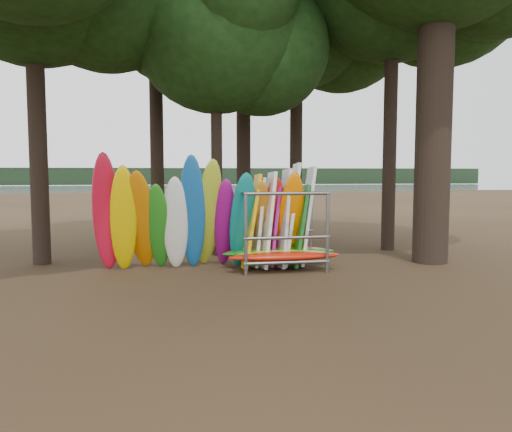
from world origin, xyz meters
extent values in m
plane|color=#47331E|center=(0.00, 0.00, 0.00)|extent=(120.00, 120.00, 0.00)
plane|color=gray|center=(0.00, 60.00, 0.00)|extent=(160.00, 160.00, 0.00)
cube|color=black|center=(0.00, 110.00, 2.00)|extent=(160.00, 4.00, 4.00)
cylinder|color=black|center=(-6.07, 2.76, 5.29)|extent=(0.50, 0.50, 10.58)
cylinder|color=black|center=(-2.79, 5.97, 5.92)|extent=(0.48, 0.48, 11.83)
cylinder|color=black|center=(0.51, 6.96, 7.17)|extent=(0.55, 0.55, 14.35)
cylinder|color=black|center=(2.56, 6.69, 5.55)|extent=(0.49, 0.49, 11.10)
cylinder|color=black|center=(-0.90, 3.44, 4.23)|extent=(0.36, 0.36, 8.45)
ellipsoid|color=black|center=(-0.90, 3.44, 7.19)|extent=(6.22, 6.22, 5.41)
cylinder|color=black|center=(4.98, 3.51, 5.98)|extent=(0.45, 0.45, 11.96)
cylinder|color=black|center=(5.13, 0.98, 6.33)|extent=(1.01, 1.01, 12.66)
ellipsoid|color=red|center=(-4.07, 1.17, 1.58)|extent=(0.71, 1.16, 3.23)
ellipsoid|color=#F3C700|center=(-3.62, 1.01, 1.41)|extent=(0.79, 1.25, 2.92)
ellipsoid|color=orange|center=(-3.17, 1.17, 1.34)|extent=(0.93, 1.60, 2.80)
ellipsoid|color=#24821C|center=(-2.72, 1.16, 1.18)|extent=(0.74, 1.34, 2.45)
ellipsoid|color=white|center=(-2.27, 1.07, 1.27)|extent=(0.71, 1.02, 2.60)
ellipsoid|color=#165CAB|center=(-1.82, 1.04, 1.55)|extent=(0.79, 1.29, 3.18)
ellipsoid|color=#BBD52C|center=(-1.37, 1.22, 1.49)|extent=(0.88, 1.71, 3.11)
ellipsoid|color=#990F7F|center=(-0.92, 1.25, 1.24)|extent=(0.63, 1.41, 2.60)
ellipsoid|color=#0D7777|center=(-0.47, 0.95, 1.32)|extent=(0.81, 1.20, 2.73)
ellipsoid|color=orange|center=(-0.03, 1.23, 1.21)|extent=(0.69, 1.56, 2.56)
ellipsoid|color=red|center=(0.42, 1.22, 1.26)|extent=(0.74, 1.07, 2.60)
ellipsoid|color=#FF7700|center=(0.87, 0.93, 1.32)|extent=(0.77, 1.13, 2.73)
ellipsoid|color=red|center=(0.55, 0.30, 0.42)|extent=(3.03, 0.55, 0.24)
ellipsoid|color=#BCCE1B|center=(0.55, 0.58, 0.42)|extent=(2.58, 0.55, 0.24)
ellipsoid|color=#1A7119|center=(0.55, 0.96, 0.42)|extent=(3.18, 0.55, 0.24)
ellipsoid|color=red|center=(0.55, 1.23, 0.42)|extent=(2.89, 0.55, 0.24)
cube|color=#EFAB0C|center=(-0.24, 0.88, 1.30)|extent=(0.54, 0.79, 2.60)
cube|color=silver|center=(-0.01, 1.09, 1.24)|extent=(0.40, 0.79, 2.50)
cube|color=white|center=(0.21, 0.85, 1.32)|extent=(0.46, 0.81, 2.67)
cube|color=#9E1A86|center=(0.44, 1.09, 1.12)|extent=(0.36, 0.75, 2.26)
cube|color=silver|center=(0.67, 0.85, 1.36)|extent=(0.38, 0.81, 2.75)
cube|color=white|center=(0.89, 1.02, 1.45)|extent=(0.53, 0.80, 2.91)
cube|color=#17671D|center=(1.12, 0.84, 1.14)|extent=(0.48, 0.76, 2.31)
cube|color=white|center=(1.34, 1.03, 1.40)|extent=(0.50, 0.80, 2.81)
camera|label=1|loc=(-2.55, -12.40, 2.60)|focal=35.00mm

